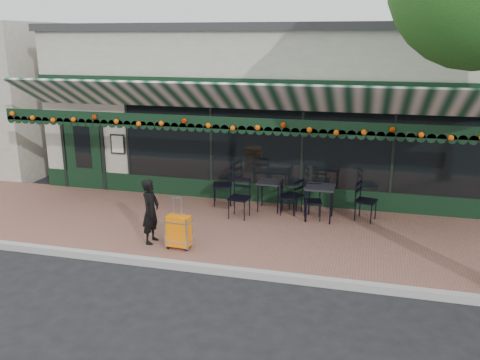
% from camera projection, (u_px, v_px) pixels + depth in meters
% --- Properties ---
extents(ground, '(80.00, 80.00, 0.00)m').
position_uv_depth(ground, '(200.00, 269.00, 9.85)').
color(ground, black).
rests_on(ground, ground).
extents(sidewalk, '(18.00, 4.00, 0.15)m').
position_uv_depth(sidewalk, '(228.00, 229.00, 11.70)').
color(sidewalk, brown).
rests_on(sidewalk, ground).
extents(curb, '(18.00, 0.16, 0.15)m').
position_uv_depth(curb, '(198.00, 268.00, 9.76)').
color(curb, '#9E9E99').
rests_on(curb, ground).
extents(restaurant_building, '(12.00, 9.60, 4.50)m').
position_uv_depth(restaurant_building, '(276.00, 103.00, 16.54)').
color(restaurant_building, gray).
rests_on(restaurant_building, ground).
extents(woman, '(0.35, 0.51, 1.38)m').
position_uv_depth(woman, '(151.00, 211.00, 10.60)').
color(woman, black).
rests_on(woman, sidewalk).
extents(suitcase, '(0.49, 0.29, 1.09)m').
position_uv_depth(suitcase, '(179.00, 232.00, 10.37)').
color(suitcase, orange).
rests_on(suitcase, sidewalk).
extents(cafe_table_a, '(0.67, 0.67, 0.83)m').
position_uv_depth(cafe_table_a, '(320.00, 190.00, 11.93)').
color(cafe_table_a, black).
rests_on(cafe_table_a, sidewalk).
extents(cafe_table_b, '(0.60, 0.60, 0.74)m').
position_uv_depth(cafe_table_b, '(270.00, 184.00, 12.63)').
color(cafe_table_b, black).
rests_on(cafe_table_b, sidewalk).
extents(chair_a_left, '(0.58, 0.58, 0.88)m').
position_uv_depth(chair_a_left, '(292.00, 196.00, 12.48)').
color(chair_a_left, black).
rests_on(chair_a_left, sidewalk).
extents(chair_a_right, '(0.58, 0.58, 0.94)m').
position_uv_depth(chair_a_right, '(366.00, 201.00, 11.95)').
color(chair_a_right, black).
rests_on(chair_a_right, sidewalk).
extents(chair_a_front, '(0.49, 0.49, 0.86)m').
position_uv_depth(chair_a_front, '(313.00, 202.00, 12.03)').
color(chair_a_front, black).
rests_on(chair_a_front, sidewalk).
extents(chair_b_left, '(0.61, 0.61, 1.01)m').
position_uv_depth(chair_b_left, '(222.00, 185.00, 13.12)').
color(chair_b_left, black).
rests_on(chair_b_left, sidewalk).
extents(chair_b_right, '(0.44, 0.44, 0.85)m').
position_uv_depth(chair_b_right, '(289.00, 197.00, 12.40)').
color(chair_b_right, black).
rests_on(chair_b_right, sidewalk).
extents(chair_b_front, '(0.52, 0.52, 0.96)m').
position_uv_depth(chair_b_front, '(239.00, 198.00, 12.13)').
color(chair_b_front, black).
rests_on(chair_b_front, sidewalk).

